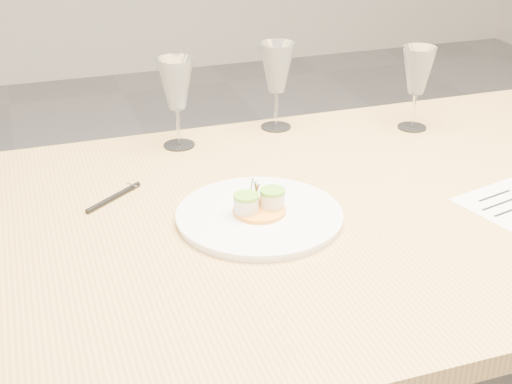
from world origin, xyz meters
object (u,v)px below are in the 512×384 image
object	(u,v)px
dining_table	(345,232)
wine_glass_2	(418,72)
wine_glass_0	(176,86)
wine_glass_1	(277,69)
ballpoint_pen	(114,197)
dinner_plate	(260,214)

from	to	relation	value
dining_table	wine_glass_2	world-z (taller)	wine_glass_2
wine_glass_0	wine_glass_1	bearing A→B (deg)	8.26
wine_glass_1	wine_glass_0	bearing A→B (deg)	-171.74
wine_glass_0	dining_table	bearing A→B (deg)	-58.02
wine_glass_1	wine_glass_2	xyz separation A→B (m)	(0.32, -0.11, -0.01)
dining_table	wine_glass_2	size ratio (longest dim) A/B	11.55
dining_table	wine_glass_0	world-z (taller)	wine_glass_0
ballpoint_pen	wine_glass_0	size ratio (longest dim) A/B	0.59
wine_glass_0	wine_glass_2	xyz separation A→B (m)	(0.58, -0.08, -0.00)
dinner_plate	ballpoint_pen	distance (m)	0.31
ballpoint_pen	wine_glass_2	world-z (taller)	wine_glass_2
dining_table	ballpoint_pen	size ratio (longest dim) A/B	19.23
wine_glass_1	wine_glass_2	distance (m)	0.34
wine_glass_0	wine_glass_1	world-z (taller)	wine_glass_1
wine_glass_2	dinner_plate	bearing A→B (deg)	-147.58
dinner_plate	wine_glass_0	xyz separation A→B (m)	(-0.06, 0.41, 0.14)
wine_glass_2	ballpoint_pen	bearing A→B (deg)	-168.61
dining_table	ballpoint_pen	distance (m)	0.48
wine_glass_1	dining_table	bearing A→B (deg)	-91.35
wine_glass_1	dinner_plate	bearing A→B (deg)	-114.01
dinner_plate	wine_glass_1	bearing A→B (deg)	65.99
dining_table	wine_glass_2	xyz separation A→B (m)	(0.34, 0.32, 0.21)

